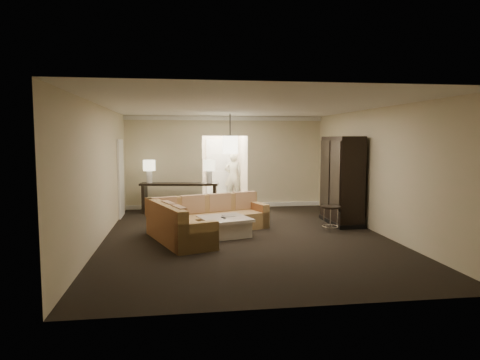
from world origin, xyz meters
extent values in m
plane|color=black|center=(0.00, 0.00, 0.00)|extent=(8.00, 8.00, 0.00)
cube|color=beige|center=(0.00, 4.00, 1.40)|extent=(6.00, 0.04, 2.80)
cube|color=beige|center=(0.00, -4.00, 1.40)|extent=(6.00, 0.04, 2.80)
cube|color=beige|center=(-3.00, 0.00, 1.40)|extent=(0.04, 8.00, 2.80)
cube|color=beige|center=(3.00, 0.00, 1.40)|extent=(0.04, 8.00, 2.80)
cube|color=white|center=(0.00, 0.00, 2.80)|extent=(6.00, 8.00, 0.02)
cube|color=silver|center=(0.00, 3.95, 2.73)|extent=(6.00, 0.10, 0.12)
cube|color=silver|center=(0.00, 3.95, 0.06)|extent=(6.00, 0.10, 0.12)
cube|color=white|center=(-2.97, 2.80, 1.05)|extent=(0.05, 0.90, 2.10)
cube|color=beige|center=(0.00, 5.00, 0.00)|extent=(1.40, 2.00, 0.01)
cube|color=beige|center=(-0.70, 5.00, 1.40)|extent=(0.04, 2.00, 2.80)
cube|color=beige|center=(0.70, 5.00, 1.40)|extent=(0.04, 2.00, 2.80)
cube|color=beige|center=(0.00, 6.00, 1.40)|extent=(1.40, 0.04, 2.80)
cube|color=white|center=(0.00, 5.97, 1.05)|extent=(0.90, 0.05, 2.10)
cube|color=brown|center=(-0.73, 0.64, 0.19)|extent=(2.85, 1.69, 0.38)
cube|color=brown|center=(-1.28, -0.67, 0.19)|extent=(1.20, 1.48, 0.38)
cube|color=brown|center=(-0.83, 0.92, 0.59)|extent=(2.65, 1.12, 0.42)
cube|color=brown|center=(-1.71, -0.34, 0.59)|extent=(0.94, 2.13, 0.42)
cube|color=brown|center=(0.47, 1.06, 0.28)|extent=(0.45, 0.83, 0.56)
cube|color=brown|center=(-1.09, -1.19, 0.28)|extent=(0.83, 0.45, 0.56)
cube|color=#9D7854|center=(-1.76, 0.54, 0.61)|extent=(0.58, 0.33, 0.42)
cube|color=#9D7854|center=(-1.11, 0.77, 0.61)|extent=(0.58, 0.33, 0.42)
cube|color=#9D7854|center=(-0.47, 1.00, 0.61)|extent=(0.58, 0.33, 0.42)
cube|color=#9D7854|center=(0.17, 1.23, 0.61)|extent=(0.58, 0.33, 0.42)
cube|color=#9D7854|center=(-1.64, -0.22, 0.61)|extent=(0.32, 0.56, 0.42)
cube|color=#9D7854|center=(-1.43, -0.82, 0.61)|extent=(0.32, 0.56, 0.42)
cube|color=beige|center=(-0.44, 0.12, 0.17)|extent=(1.12, 1.12, 0.34)
cube|color=beige|center=(-0.44, 0.12, 0.37)|extent=(1.25, 1.25, 0.06)
cube|color=black|center=(-0.47, 0.06, 0.41)|extent=(0.09, 0.17, 0.02)
cube|color=beige|center=(-0.33, 0.31, 0.41)|extent=(0.30, 0.35, 0.01)
cube|color=black|center=(-1.40, 3.20, 0.83)|extent=(2.27, 0.83, 0.06)
cube|color=black|center=(-2.40, 3.35, 0.40)|extent=(0.15, 0.46, 0.81)
cube|color=black|center=(-0.40, 3.05, 0.40)|extent=(0.15, 0.46, 0.81)
cube|color=black|center=(-1.40, 3.20, 0.12)|extent=(2.16, 0.76, 0.04)
cube|color=black|center=(2.60, 1.05, 1.09)|extent=(0.60, 1.45, 2.17)
cube|color=black|center=(2.29, 0.69, 1.24)|extent=(0.03, 0.64, 1.65)
cube|color=black|center=(2.29, 1.41, 1.24)|extent=(0.03, 0.64, 1.65)
cube|color=black|center=(2.60, 1.05, 0.05)|extent=(0.64, 1.51, 0.10)
cylinder|color=black|center=(2.03, 0.25, 0.55)|extent=(0.46, 0.46, 0.04)
torus|color=silver|center=(2.03, 0.25, 0.10)|extent=(0.38, 0.38, 0.03)
cylinder|color=silver|center=(2.20, 0.27, 0.27)|extent=(0.03, 0.03, 0.54)
cylinder|color=silver|center=(1.92, 0.39, 0.27)|extent=(0.03, 0.03, 0.54)
cylinder|color=silver|center=(1.96, 0.08, 0.27)|extent=(0.03, 0.03, 0.54)
cylinder|color=silver|center=(-2.25, 3.33, 1.03)|extent=(0.16, 0.16, 0.35)
cylinder|color=#FFF2BF|center=(-2.25, 3.33, 1.36)|extent=(0.34, 0.34, 0.30)
cylinder|color=silver|center=(-0.55, 3.07, 1.03)|extent=(0.16, 0.16, 0.35)
cylinder|color=#FFF2BF|center=(-0.55, 3.07, 1.36)|extent=(0.34, 0.34, 0.30)
cylinder|color=black|center=(0.00, 2.70, 2.50)|extent=(0.02, 0.02, 0.60)
cube|color=#FFEFC6|center=(0.00, 2.70, 1.95)|extent=(0.38, 0.38, 0.48)
imported|color=beige|center=(0.45, 5.60, 0.90)|extent=(0.71, 0.53, 1.80)
camera|label=1|loc=(-1.42, -9.05, 2.12)|focal=32.00mm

